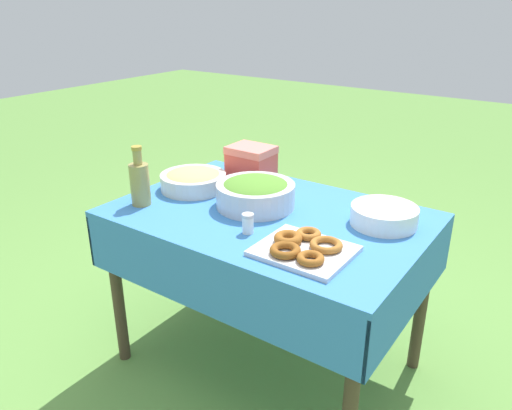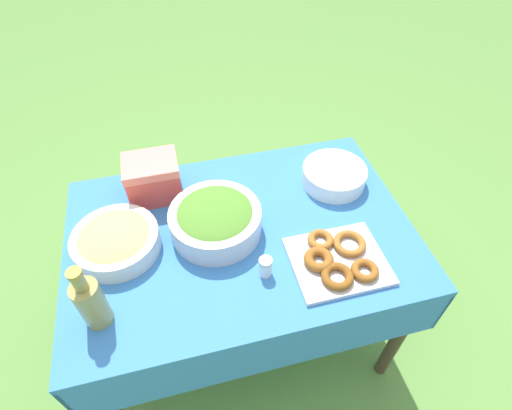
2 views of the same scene
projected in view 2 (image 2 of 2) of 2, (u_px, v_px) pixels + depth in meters
ground_plane at (245, 327)px, 1.95m from camera, size 14.00×14.00×0.00m
picnic_table at (241, 249)px, 1.49m from camera, size 1.21×0.82×0.73m
salad_bowl at (215, 219)px, 1.37m from camera, size 0.32×0.32×0.12m
pasta_bowl at (116, 240)px, 1.33m from camera, size 0.29×0.29×0.09m
donut_platter at (338, 259)px, 1.31m from camera, size 0.31×0.27×0.05m
plate_stack at (334, 176)px, 1.56m from camera, size 0.25×0.25×0.07m
olive_oil_bottle at (91, 302)px, 1.11m from camera, size 0.08×0.08×0.25m
cooler_box at (153, 178)px, 1.48m from camera, size 0.20×0.16×0.16m
salt_shaker at (266, 267)px, 1.27m from camera, size 0.04×0.04×0.07m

